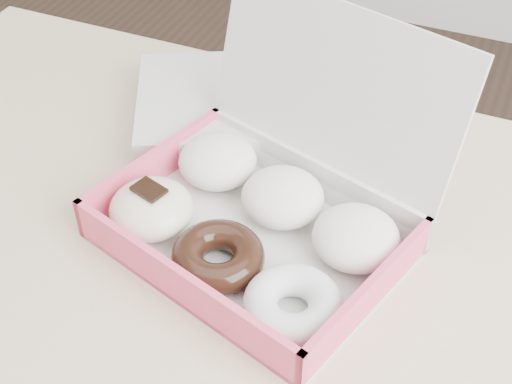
% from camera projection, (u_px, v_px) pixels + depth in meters
% --- Properties ---
extents(table, '(1.20, 0.80, 0.75)m').
position_uv_depth(table, '(238.00, 326.00, 0.80)').
color(table, tan).
rests_on(table, ground).
extents(donut_box, '(0.38, 0.36, 0.22)m').
position_uv_depth(donut_box, '(260.00, 210.00, 0.77)').
color(donut_box, silver).
rests_on(donut_box, table).
extents(newspapers, '(0.33, 0.30, 0.04)m').
position_uv_depth(newspapers, '(238.00, 106.00, 0.94)').
color(newspapers, silver).
rests_on(newspapers, table).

